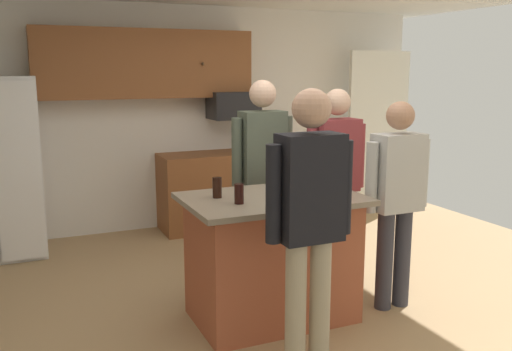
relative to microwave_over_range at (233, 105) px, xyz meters
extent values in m
plane|color=tan|center=(-0.60, -2.50, -1.45)|extent=(7.04, 7.04, 0.00)
cube|color=white|center=(-0.60, 0.30, -0.15)|extent=(6.40, 0.10, 2.60)
cube|color=white|center=(2.00, -0.10, -0.35)|extent=(0.90, 0.06, 2.00)
cube|color=brown|center=(-1.00, 0.10, 0.47)|extent=(2.40, 0.35, 0.75)
sphere|color=#4C3823|center=(-0.40, -0.09, 0.48)|extent=(0.04, 0.04, 0.04)
cube|color=brown|center=(0.00, -0.02, -1.00)|extent=(1.80, 0.60, 0.90)
sphere|color=#4C3823|center=(0.45, -0.33, -1.00)|extent=(0.04, 0.04, 0.04)
cube|color=white|center=(-2.38, -0.47, -0.55)|extent=(0.41, 0.04, 1.72)
cube|color=black|center=(0.00, 0.00, 0.00)|extent=(0.56, 0.40, 0.32)
cube|color=#AD5638|center=(-0.69, -2.53, -1.00)|extent=(1.15, 0.73, 0.91)
cube|color=gray|center=(-0.69, -2.53, -0.52)|extent=(1.29, 0.87, 0.04)
cylinder|color=tan|center=(-0.90, -3.31, -1.02)|extent=(0.13, 0.13, 0.85)
cylinder|color=tan|center=(-0.73, -3.31, -1.02)|extent=(0.13, 0.13, 0.85)
cube|color=black|center=(-0.81, -3.31, -0.28)|extent=(0.38, 0.22, 0.64)
sphere|color=tan|center=(-0.81, -3.31, 0.19)|extent=(0.23, 0.23, 0.23)
cylinder|color=black|center=(-1.05, -3.31, -0.29)|extent=(0.09, 0.09, 0.58)
cylinder|color=black|center=(-0.57, -3.31, -0.29)|extent=(0.09, 0.09, 0.58)
cylinder|color=#383842|center=(0.04, -2.08, -1.04)|extent=(0.13, 0.13, 0.83)
cylinder|color=#383842|center=(0.21, -2.08, -1.04)|extent=(0.13, 0.13, 0.83)
cube|color=maroon|center=(0.13, -2.08, -0.31)|extent=(0.38, 0.22, 0.62)
sphere|color=beige|center=(0.13, -2.08, 0.14)|extent=(0.22, 0.22, 0.22)
cylinder|color=maroon|center=(-0.11, -2.08, -0.33)|extent=(0.09, 0.09, 0.56)
cylinder|color=maroon|center=(0.37, -2.08, -0.33)|extent=(0.09, 0.09, 0.56)
cylinder|color=#383842|center=(0.19, -2.74, -1.05)|extent=(0.13, 0.13, 0.79)
cylinder|color=#383842|center=(0.36, -2.74, -1.05)|extent=(0.13, 0.13, 0.79)
cube|color=#B7B7B2|center=(0.27, -2.74, -0.36)|extent=(0.38, 0.22, 0.59)
sphere|color=tan|center=(0.27, -2.74, 0.07)|extent=(0.21, 0.21, 0.21)
cylinder|color=#B7B7B2|center=(0.03, -2.74, -0.38)|extent=(0.09, 0.09, 0.53)
cylinder|color=#B7B7B2|center=(0.51, -2.74, -0.38)|extent=(0.09, 0.09, 0.53)
cylinder|color=tan|center=(-0.51, -1.78, -1.02)|extent=(0.13, 0.13, 0.86)
cylinder|color=tan|center=(-0.34, -1.78, -1.02)|extent=(0.13, 0.13, 0.86)
cube|color=#4C5647|center=(-0.43, -1.78, -0.26)|extent=(0.38, 0.22, 0.65)
sphere|color=beige|center=(-0.43, -1.78, 0.21)|extent=(0.23, 0.23, 0.23)
cylinder|color=#4C5647|center=(-0.67, -1.78, -0.28)|extent=(0.09, 0.09, 0.58)
cylinder|color=#4C5647|center=(-0.19, -1.78, -0.28)|extent=(0.09, 0.09, 0.58)
cylinder|color=white|center=(-0.50, -2.72, -0.46)|extent=(0.08, 0.08, 0.09)
torus|color=white|center=(-0.44, -2.72, -0.45)|extent=(0.06, 0.01, 0.06)
cylinder|color=black|center=(-1.00, -2.65, -0.43)|extent=(0.07, 0.07, 0.14)
cylinder|color=black|center=(-1.08, -2.41, -0.43)|extent=(0.07, 0.07, 0.15)
camera|label=1|loc=(-2.38, -6.09, 0.41)|focal=38.71mm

